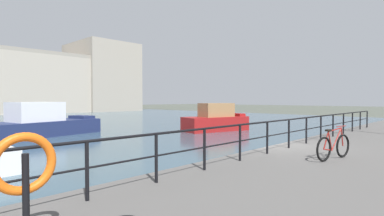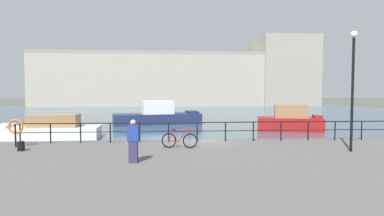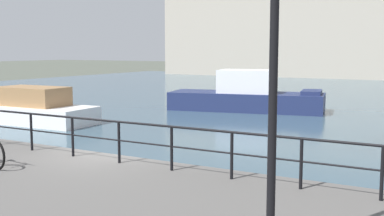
# 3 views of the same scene
# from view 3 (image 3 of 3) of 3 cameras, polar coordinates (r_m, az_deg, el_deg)

# --- Properties ---
(ground_plane) EXTENTS (240.00, 240.00, 0.00)m
(ground_plane) POSITION_cam_3_polar(r_m,az_deg,el_deg) (14.00, -10.19, -8.87)
(ground_plane) COLOR #4C5147
(water_basin) EXTENTS (80.00, 60.00, 0.01)m
(water_basin) POSITION_cam_3_polar(r_m,az_deg,el_deg) (41.60, 17.47, 1.37)
(water_basin) COLOR #385160
(water_basin) RESTS_ON ground_plane
(moored_small_launch) EXTENTS (9.77, 4.76, 2.52)m
(moored_small_launch) POSITION_cam_3_polar(r_m,az_deg,el_deg) (30.24, 6.46, 1.39)
(moored_small_launch) COLOR navy
(moored_small_launch) RESTS_ON water_basin
(moored_blue_motorboat) EXTENTS (7.68, 2.97, 1.85)m
(moored_blue_motorboat) POSITION_cam_3_polar(r_m,az_deg,el_deg) (26.61, -18.66, -0.07)
(moored_blue_motorboat) COLOR white
(moored_blue_motorboat) RESTS_ON water_basin
(quay_railing) EXTENTS (20.35, 0.07, 1.08)m
(quay_railing) POSITION_cam_3_polar(r_m,az_deg,el_deg) (12.86, -11.29, -2.73)
(quay_railing) COLOR black
(quay_railing) RESTS_ON quay_promenade
(quay_lamp_post) EXTENTS (0.32, 0.32, 5.50)m
(quay_lamp_post) POSITION_cam_3_polar(r_m,az_deg,el_deg) (6.65, 9.66, 11.81)
(quay_lamp_post) COLOR black
(quay_lamp_post) RESTS_ON quay_promenade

